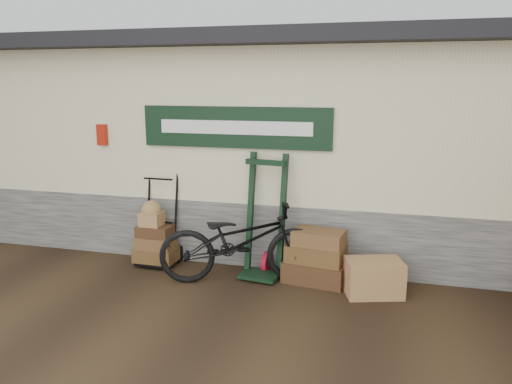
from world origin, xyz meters
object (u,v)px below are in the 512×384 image
porter_trolley (160,215)px  suitcase_stack (316,255)px  green_barrow (265,216)px  wicker_hamper (374,278)px  bicycle (241,236)px

porter_trolley → suitcase_stack: (2.26, -0.15, -0.35)m
green_barrow → wicker_hamper: size_ratio=2.45×
bicycle → green_barrow: bearing=-59.3°
porter_trolley → bicycle: size_ratio=0.66×
green_barrow → suitcase_stack: green_barrow is taller
wicker_hamper → bicycle: (-1.68, -0.01, 0.39)m
porter_trolley → suitcase_stack: 2.29m
suitcase_stack → bicycle: size_ratio=0.38×
wicker_hamper → porter_trolley: bearing=172.6°
porter_trolley → wicker_hamper: porter_trolley is taller
porter_trolley → green_barrow: size_ratio=0.85×
wicker_hamper → bicycle: 1.72m
porter_trolley → suitcase_stack: bearing=-2.1°
suitcase_stack → green_barrow: bearing=177.6°
porter_trolley → wicker_hamper: (3.00, -0.39, -0.48)m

